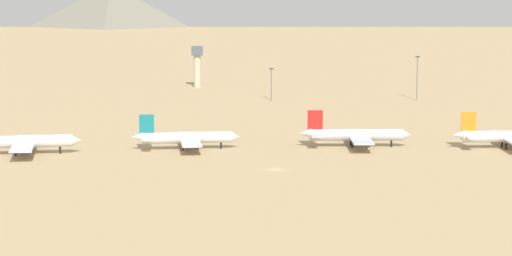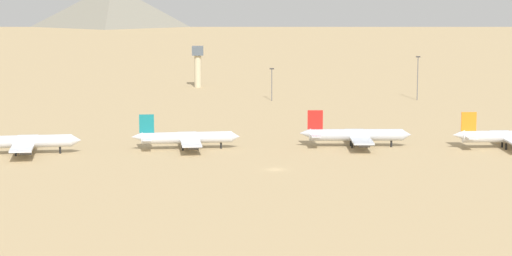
{
  "view_description": "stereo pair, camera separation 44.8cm",
  "coord_description": "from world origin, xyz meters",
  "px_view_note": "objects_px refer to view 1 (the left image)",
  "views": [
    {
      "loc": [
        -16.03,
        -258.09,
        50.69
      ],
      "look_at": [
        -3.69,
        33.7,
        6.0
      ],
      "focal_mm": 69.92,
      "sensor_mm": 36.0,
      "label": 1
    },
    {
      "loc": [
        -15.58,
        -258.11,
        50.69
      ],
      "look_at": [
        -3.69,
        33.7,
        6.0
      ],
      "focal_mm": 69.92,
      "sensor_mm": 36.0,
      "label": 2
    }
  ],
  "objects_px": {
    "parked_jet_orange_4": "(508,137)",
    "control_tower": "(197,62)",
    "parked_jet_teal_2": "(186,138)",
    "light_pole_east": "(271,82)",
    "parked_jet_white_1": "(20,142)",
    "parked_jet_red_3": "(355,135)",
    "light_pole_west": "(417,75)"
  },
  "relations": [
    {
      "from": "control_tower",
      "to": "light_pole_east",
      "type": "height_order",
      "value": "control_tower"
    },
    {
      "from": "parked_jet_white_1",
      "to": "parked_jet_red_3",
      "type": "bearing_deg",
      "value": -1.02
    },
    {
      "from": "parked_jet_red_3",
      "to": "parked_jet_orange_4",
      "type": "xyz_separation_m",
      "value": [
        44.88,
        -4.5,
        -0.04
      ]
    },
    {
      "from": "parked_jet_white_1",
      "to": "parked_jet_red_3",
      "type": "xyz_separation_m",
      "value": [
        97.65,
        8.78,
        -0.1
      ]
    },
    {
      "from": "parked_jet_teal_2",
      "to": "parked_jet_red_3",
      "type": "xyz_separation_m",
      "value": [
        50.46,
        2.02,
        0.17
      ]
    },
    {
      "from": "parked_jet_orange_4",
      "to": "light_pole_west",
      "type": "distance_m",
      "value": 117.03
    },
    {
      "from": "control_tower",
      "to": "parked_jet_orange_4",
      "type": "bearing_deg",
      "value": -60.7
    },
    {
      "from": "parked_jet_orange_4",
      "to": "light_pole_east",
      "type": "bearing_deg",
      "value": 118.82
    },
    {
      "from": "parked_jet_orange_4",
      "to": "control_tower",
      "type": "distance_m",
      "value": 193.32
    },
    {
      "from": "parked_jet_teal_2",
      "to": "parked_jet_orange_4",
      "type": "height_order",
      "value": "parked_jet_orange_4"
    },
    {
      "from": "control_tower",
      "to": "light_pole_west",
      "type": "relative_size",
      "value": 1.04
    },
    {
      "from": "parked_jet_red_3",
      "to": "light_pole_west",
      "type": "distance_m",
      "value": 119.91
    },
    {
      "from": "control_tower",
      "to": "light_pole_east",
      "type": "relative_size",
      "value": 1.41
    },
    {
      "from": "parked_jet_teal_2",
      "to": "light_pole_west",
      "type": "relative_size",
      "value": 1.77
    },
    {
      "from": "parked_jet_orange_4",
      "to": "light_pole_west",
      "type": "xyz_separation_m",
      "value": [
        -3.35,
        116.79,
        6.71
      ]
    },
    {
      "from": "parked_jet_teal_2",
      "to": "light_pole_east",
      "type": "bearing_deg",
      "value": 69.62
    },
    {
      "from": "control_tower",
      "to": "parked_jet_white_1",
      "type": "bearing_deg",
      "value": -105.53
    },
    {
      "from": "parked_jet_white_1",
      "to": "light_pole_east",
      "type": "bearing_deg",
      "value": 50.73
    },
    {
      "from": "control_tower",
      "to": "parked_jet_teal_2",
      "type": "bearing_deg",
      "value": -90.28
    },
    {
      "from": "parked_jet_white_1",
      "to": "light_pole_west",
      "type": "bearing_deg",
      "value": 34.86
    },
    {
      "from": "parked_jet_teal_2",
      "to": "parked_jet_white_1",
      "type": "bearing_deg",
      "value": -176.65
    },
    {
      "from": "parked_jet_white_1",
      "to": "light_pole_east",
      "type": "height_order",
      "value": "light_pole_east"
    },
    {
      "from": "parked_jet_orange_4",
      "to": "control_tower",
      "type": "bearing_deg",
      "value": 119.66
    },
    {
      "from": "parked_jet_teal_2",
      "to": "light_pole_west",
      "type": "height_order",
      "value": "light_pole_west"
    },
    {
      "from": "parked_jet_red_3",
      "to": "control_tower",
      "type": "distance_m",
      "value": 171.48
    },
    {
      "from": "parked_jet_orange_4",
      "to": "parked_jet_teal_2",
      "type": "bearing_deg",
      "value": 178.88
    },
    {
      "from": "light_pole_west",
      "to": "light_pole_east",
      "type": "distance_m",
      "value": 60.11
    },
    {
      "from": "parked_jet_white_1",
      "to": "control_tower",
      "type": "bearing_deg",
      "value": 68.31
    },
    {
      "from": "parked_jet_white_1",
      "to": "parked_jet_teal_2",
      "type": "height_order",
      "value": "parked_jet_white_1"
    },
    {
      "from": "light_pole_west",
      "to": "light_pole_east",
      "type": "height_order",
      "value": "light_pole_west"
    },
    {
      "from": "parked_jet_white_1",
      "to": "control_tower",
      "type": "distance_m",
      "value": 179.45
    },
    {
      "from": "parked_jet_teal_2",
      "to": "parked_jet_orange_4",
      "type": "bearing_deg",
      "value": -6.3
    }
  ]
}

